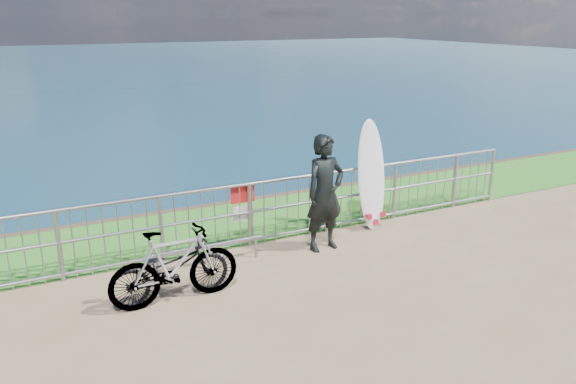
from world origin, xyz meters
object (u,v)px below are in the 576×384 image
surfer (325,193)px  bicycle_far (174,266)px  bicycle_near (169,269)px  surfboard (371,179)px

surfer → bicycle_far: bearing=-171.6°
bicycle_near → surfer: bearing=-80.0°
bicycle_far → surfboard: bearing=-74.0°
bicycle_far → surfer: bearing=-76.3°
surfer → bicycle_near: size_ratio=1.15×
surfer → bicycle_far: (-2.74, -0.71, -0.44)m
bicycle_near → bicycle_far: bicycle_far is taller
surfer → surfboard: 1.36m
surfboard → bicycle_near: surfboard is taller
bicycle_near → bicycle_far: size_ratio=0.94×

